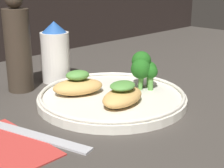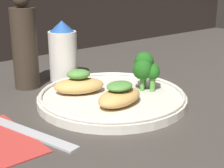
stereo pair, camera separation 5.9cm
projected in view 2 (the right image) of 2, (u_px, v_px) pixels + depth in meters
ground_plane at (112, 105)px, 60.37cm from camera, size 180.00×180.00×1.00cm
plate at (112, 97)px, 59.92cm from camera, size 25.91×25.91×2.00cm
grilled_meat_front at (120, 95)px, 54.84cm from camera, size 9.81×6.97×3.80cm
grilled_meat_middle at (79, 84)px, 60.44cm from camera, size 10.29×8.62×4.26cm
broccoli_bunch at (146, 68)px, 61.46cm from camera, size 5.29×5.30×6.80cm
sauce_bottle at (63, 52)px, 71.73cm from camera, size 5.88×5.88×12.52cm
pepper_grinder at (25, 45)px, 65.86cm from camera, size 4.87×4.87×18.73cm
fork at (25, 130)px, 48.84cm from camera, size 6.74×18.98×0.60cm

